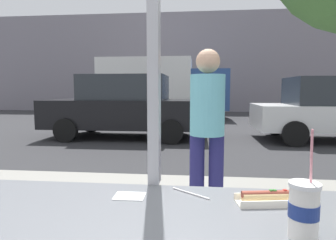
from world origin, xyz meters
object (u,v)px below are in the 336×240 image
Objects in this scene: parked_car_white at (332,109)px; pedestrian at (207,125)px; soda_cup_right at (304,209)px; hotdog_tray_near at (273,198)px; box_truck at (161,86)px; parked_car_black at (126,106)px.

pedestrian is (-3.54, -5.64, 0.19)m from parked_car_white.
soda_cup_right is 0.08× the size of parked_car_white.
parked_car_white is at bearing 65.32° from hotdog_tray_near.
parked_car_white is at bearing 57.87° from pedestrian.
box_truck is at bearing 99.17° from hotdog_tray_near.
hotdog_tray_near is 8.00m from parked_car_white.
hotdog_tray_near is 7.66m from parked_car_black.
soda_cup_right is 8.22m from parked_car_white.
parked_car_black is 1.10× the size of parked_car_white.
parked_car_black is (-2.41, 7.27, -0.08)m from hotdog_tray_near.
box_truck is at bearing 99.48° from pedestrian.
parked_car_white is 2.54× the size of pedestrian.
parked_car_white is 8.10m from box_truck.
box_truck is (-2.13, 13.20, 0.59)m from hotdog_tray_near.
parked_car_white reaches higher than soda_cup_right.
box_truck is (-5.47, 5.93, 0.71)m from parked_car_white.
hotdog_tray_near is at bearing -80.83° from box_truck.
parked_car_white is (3.32, 7.52, -0.18)m from soda_cup_right.
parked_car_white is 0.67× the size of box_truck.
soda_cup_right is 0.07× the size of parked_car_black.
parked_car_white is at bearing 66.18° from soda_cup_right.
pedestrian is (-0.22, 1.88, 0.01)m from soda_cup_right.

